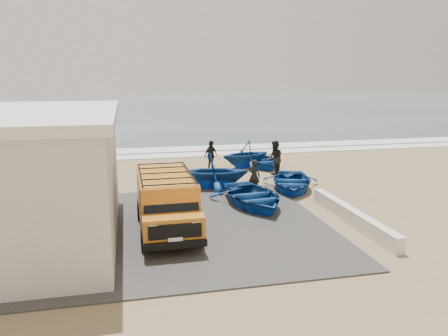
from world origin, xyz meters
TOP-DOWN VIEW (x-y plane):
  - ground at (0.00, 0.00)m, footprint 160.00×160.00m
  - slab at (-2.00, -2.00)m, footprint 12.00×10.00m
  - ocean at (0.00, 56.00)m, footprint 180.00×88.00m
  - surf_line at (0.00, 12.00)m, footprint 180.00×1.60m
  - surf_wash at (0.00, 14.50)m, footprint 180.00×2.20m
  - parapet at (5.00, -3.00)m, footprint 0.35×6.00m
  - van at (-1.76, -2.24)m, footprint 1.99×4.84m
  - boat_near_left at (2.00, -0.11)m, footprint 3.42×4.48m
  - boat_near_right at (4.56, 2.03)m, footprint 3.91×4.61m
  - boat_mid_left at (0.99, 3.05)m, footprint 3.72×3.35m
  - boat_mid_right at (4.73, 7.39)m, footprint 2.95×3.93m
  - boat_far_left at (3.80, 7.46)m, footprint 3.64×3.36m
  - fisherman_front at (2.69, 1.98)m, footprint 0.68×0.64m
  - fisherman_middle at (4.66, 4.75)m, footprint 0.84×1.03m
  - fisherman_back at (1.62, 7.06)m, footprint 1.07×0.95m

SIDE VIEW (x-z plane):
  - ground at x=0.00m, z-range 0.00..0.00m
  - ocean at x=0.00m, z-range 0.00..0.01m
  - surf_wash at x=0.00m, z-range 0.00..0.04m
  - slab at x=-2.00m, z-range 0.00..0.05m
  - surf_line at x=0.00m, z-range 0.00..0.06m
  - parapet at x=5.00m, z-range 0.00..0.55m
  - boat_mid_right at x=4.73m, z-range 0.00..0.77m
  - boat_near_right at x=4.56m, z-range 0.00..0.81m
  - boat_near_left at x=2.00m, z-range 0.00..0.87m
  - fisherman_front at x=2.69m, z-range 0.00..1.57m
  - boat_far_left at x=3.80m, z-range 0.00..1.59m
  - boat_mid_left at x=0.99m, z-range 0.00..1.73m
  - fisherman_back at x=1.62m, z-range 0.00..1.73m
  - fisherman_middle at x=4.66m, z-range 0.00..1.96m
  - van at x=-1.76m, z-range 0.08..2.15m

